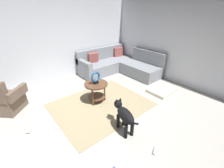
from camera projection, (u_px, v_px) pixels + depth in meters
ground_plane at (114, 123)px, 3.34m from camera, size 6.00×6.00×0.10m
wall_back at (53, 40)px, 4.70m from camera, size 6.00×0.12×2.70m
wall_right at (190, 42)px, 4.39m from camera, size 0.12×6.00×2.70m
area_rug at (101, 105)px, 3.88m from camera, size 2.30×1.90×0.01m
sectional_couch at (119, 65)px, 5.70m from camera, size 2.20×2.25×0.88m
armchair at (4, 100)px, 3.50m from camera, size 0.99×0.99×0.88m
side_table at (96, 88)px, 3.84m from camera, size 0.60×0.60×0.54m
torus_sculpture at (96, 77)px, 3.71m from camera, size 0.28×0.08×0.33m
dog_bed_mat at (162, 90)px, 4.48m from camera, size 0.80×0.60×0.09m
dog at (124, 115)px, 2.92m from camera, size 0.34×0.84×0.63m
dog_toy_ball at (28, 131)px, 2.99m from camera, size 0.09×0.09×0.09m
dog_toy_rope at (155, 151)px, 2.60m from camera, size 0.16×0.11×0.05m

